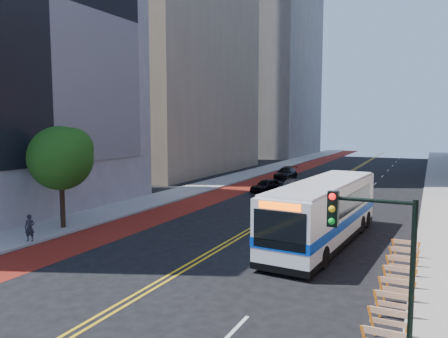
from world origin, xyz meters
name	(u,v)px	position (x,y,z in m)	size (l,w,h in m)	color
ground	(152,287)	(0.00, 0.00, 0.00)	(160.00, 160.00, 0.00)	black
sidewalk_left	(216,183)	(-12.00, 30.00, 0.07)	(4.00, 140.00, 0.15)	gray
sidewalk_right	(446,198)	(12.00, 30.00, 0.07)	(4.00, 140.00, 0.15)	gray
bus_lane_paint	(247,186)	(-8.10, 30.00, 0.00)	(3.60, 140.00, 0.01)	maroon
center_line_inner	(316,190)	(-0.18, 30.00, 0.00)	(0.14, 140.00, 0.01)	gold
center_line_outer	(320,191)	(0.18, 30.00, 0.00)	(0.14, 140.00, 0.01)	gold
lane_dashes	(375,184)	(4.80, 38.00, 0.01)	(0.14, 98.20, 0.01)	silver
midrise_left_far	(265,7)	(-24.00, 78.00, 32.50)	(20.00, 26.00, 65.00)	slate
construction_barriers	(398,280)	(9.60, 3.42, 0.68)	(1.42, 10.91, 1.00)	orange
street_tree	(62,156)	(-11.24, 6.04, 4.91)	(4.20, 4.20, 6.70)	black
traffic_signal	(376,252)	(9.41, -3.51, 3.72)	(2.21, 0.34, 5.07)	black
transit_bus	(325,211)	(5.10, 10.12, 1.92)	(3.95, 13.55, 3.67)	silver
car_a	(267,186)	(-4.41, 26.48, 0.70)	(1.66, 4.14, 1.41)	black
car_b	(293,186)	(-1.89, 27.32, 0.69)	(1.46, 4.18, 1.38)	black
car_c	(286,173)	(-5.87, 37.46, 0.74)	(2.06, 5.08, 1.47)	black
pedestrian	(30,228)	(-10.40, 2.58, 0.94)	(0.57, 0.38, 1.57)	black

